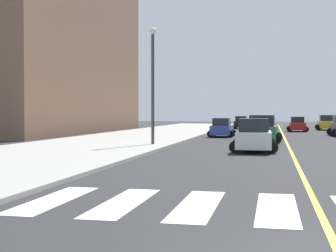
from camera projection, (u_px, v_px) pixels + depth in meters
sidewalk_kerb_west at (78, 148)px, 29.08m from camera, size 10.00×120.00×0.15m
crosswalk_paint at (319, 210)px, 10.91m from camera, size 13.50×4.00×0.01m
lane_divider_paint at (283, 135)px, 46.12m from camera, size 0.16×80.00×0.01m
low_rise_brick_west at (28, 23)px, 53.69m from camera, size 16.00×32.00×23.81m
car_green_nearest at (262, 130)px, 35.11m from camera, size 2.85×4.47×1.96m
car_blue_second at (222, 128)px, 43.38m from camera, size 2.37×3.75×1.66m
car_white_third at (254, 136)px, 27.06m from camera, size 2.60×4.13×1.83m
car_red_fourth at (297, 125)px, 55.41m from camera, size 2.33×3.73×1.67m
car_black_fifth at (241, 123)px, 65.30m from camera, size 2.34×3.73×1.66m
car_yellow_seventh at (326, 123)px, 60.37m from camera, size 2.57×4.09×1.82m
street_lamp at (153, 75)px, 31.27m from camera, size 0.44×0.44×7.38m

